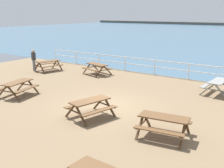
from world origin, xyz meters
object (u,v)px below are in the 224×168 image
picnic_table_mid_centre (219,84)px  picnic_table_far_right (18,85)px  picnic_table_corner (90,104)px  picnic_table_near_left (164,121)px  picnic_table_near_right (48,63)px  visitor (34,59)px  picnic_table_far_left (97,66)px

picnic_table_mid_centre → picnic_table_far_right: (-8.93, -6.54, 0.00)m
picnic_table_far_right → picnic_table_corner: (5.31, -0.25, 0.00)m
picnic_table_corner → picnic_table_near_left: bearing=-76.4°
picnic_table_near_left → picnic_table_mid_centre: size_ratio=1.09×
picnic_table_near_right → visitor: visitor is taller
picnic_table_far_left → picnic_table_corner: (5.06, -6.97, 0.00)m
picnic_table_far_left → picnic_table_far_right: bearing=-77.3°
picnic_table_mid_centre → picnic_table_corner: (-3.62, -6.79, 0.00)m
picnic_table_far_left → picnic_table_far_right: (-0.26, -6.72, 0.00)m
picnic_table_far_left → picnic_table_corner: size_ratio=1.01×
picnic_table_far_left → picnic_table_mid_centre: bearing=13.7°
picnic_table_mid_centre → picnic_table_far_right: size_ratio=0.89×
picnic_table_far_right → picnic_table_mid_centre: bearing=-65.8°
picnic_table_near_left → picnic_table_corner: size_ratio=0.96×
picnic_table_near_left → picnic_table_corner: bearing=171.8°
picnic_table_far_right → visitor: bearing=30.8°
picnic_table_mid_centre → visitor: (-13.52, -1.60, 0.36)m
picnic_table_mid_centre → picnic_table_far_left: bearing=90.3°
picnic_table_corner → picnic_table_near_right: bearing=70.3°
picnic_table_near_right → picnic_table_far_right: size_ratio=1.01×
picnic_table_far_left → picnic_table_far_right: same height
picnic_table_near_right → visitor: bearing=138.9°
visitor → picnic_table_near_left: bearing=-96.1°
picnic_table_near_left → picnic_table_near_right: size_ratio=0.96×
picnic_table_near_left → picnic_table_near_right: 13.73m
picnic_table_near_right → picnic_table_corner: 10.73m
picnic_table_near_left → picnic_table_far_left: bearing=132.1°
visitor → picnic_table_far_right: bearing=-122.0°
picnic_table_near_left → visitor: (-13.33, 5.17, 0.36)m
picnic_table_near_right → picnic_table_corner: same height
picnic_table_corner → picnic_table_mid_centre: bearing=-14.8°
picnic_table_corner → visitor: visitor is taller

